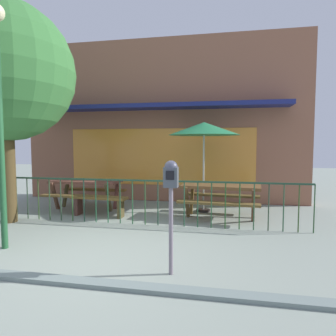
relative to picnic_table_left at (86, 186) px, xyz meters
The scene contains 10 objects.
ground 3.74m from the picnic_table_left, 63.01° to the right, with size 40.00×40.00×0.00m, color gray.
pub_storefront 3.03m from the picnic_table_left, 46.21° to the left, with size 8.67×1.25×4.88m.
patio_fence_front 2.08m from the picnic_table_left, 36.41° to the right, with size 7.31×0.04×0.97m.
picnic_table_left is the anchor object (origin of this frame).
picnic_table_right 3.54m from the picnic_table_left, ahead, with size 1.92×1.52×0.79m.
patio_umbrella 3.44m from the picnic_table_left, ahead, with size 1.80×1.80×2.28m.
patio_bench 1.00m from the picnic_table_left, 45.88° to the right, with size 1.42×0.44×0.48m.
parking_meter_far 4.65m from the picnic_table_left, 50.57° to the right, with size 0.18×0.17×1.50m.
street_tree 3.24m from the picnic_table_left, 124.09° to the right, with size 2.97×2.97×4.75m.
curb_edge 4.43m from the picnic_table_left, 67.57° to the right, with size 12.14×0.20×0.11m, color gray.
Camera 1 is at (1.93, -4.05, 1.69)m, focal length 32.04 mm.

